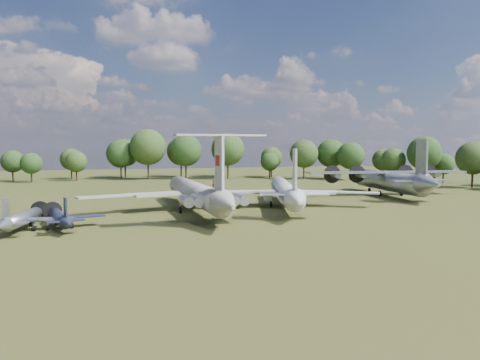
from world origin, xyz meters
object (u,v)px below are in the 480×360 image
object	(u,v)px
person_on_il62	(214,183)
small_prop_northwest	(22,222)
an12_transport	(389,184)
il62_airliner	(195,197)
small_prop_west	(60,220)
tu104_jet	(285,194)

from	to	relation	value
person_on_il62	small_prop_northwest	bearing A→B (deg)	20.30
an12_transport	small_prop_northwest	xyz separation A→B (m)	(-66.10, -20.42, -1.35)
il62_airliner	small_prop_northwest	bearing A→B (deg)	-154.01
an12_transport	small_prop_west	size ratio (longest dim) A/B	2.57
small_prop_northwest	person_on_il62	world-z (taller)	person_on_il62
small_prop_northwest	person_on_il62	xyz separation A→B (m)	(22.87, -2.18, 4.15)
small_prop_west	il62_airliner	bearing A→B (deg)	17.95
an12_transport	small_prop_west	bearing A→B (deg)	-151.88
small_prop_west	person_on_il62	world-z (taller)	person_on_il62
person_on_il62	tu104_jet	bearing A→B (deg)	-115.20
small_prop_northwest	il62_airliner	bearing A→B (deg)	36.31
small_prop_west	small_prop_northwest	size ratio (longest dim) A/B	0.96
tu104_jet	small_prop_northwest	distance (m)	40.10
small_prop_northwest	tu104_jet	bearing A→B (deg)	27.77
tu104_jet	small_prop_northwest	world-z (taller)	tu104_jet
il62_airliner	small_prop_northwest	xyz separation A→B (m)	(-23.32, -10.34, -1.12)
small_prop_northwest	person_on_il62	distance (m)	23.34
small_prop_west	person_on_il62	distance (m)	19.35
small_prop_west	tu104_jet	bearing A→B (deg)	6.75
an12_transport	small_prop_northwest	world-z (taller)	an12_transport
il62_airliner	an12_transport	world-z (taller)	an12_transport
an12_transport	small_prop_west	distance (m)	65.29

